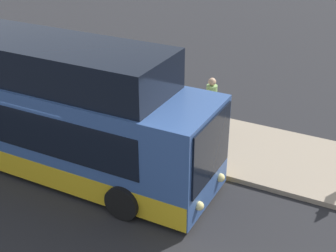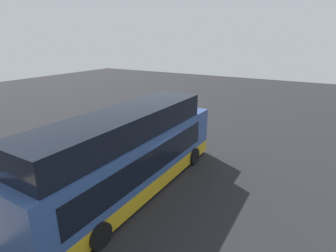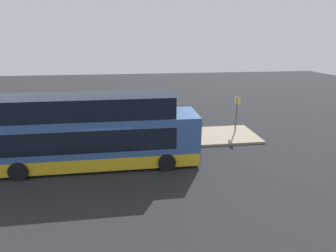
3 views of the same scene
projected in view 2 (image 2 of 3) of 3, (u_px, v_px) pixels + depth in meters
name	position (u px, v px, depth m)	size (l,w,h in m)	color
ground	(146.00, 181.00, 13.17)	(80.00, 80.00, 0.00)	#232326
platform	(97.00, 164.00, 14.80)	(20.00, 3.58, 0.15)	gray
bus_lead	(131.00, 157.00, 11.84)	(11.50, 2.86, 3.91)	#33518C
passenger_boarding	(119.00, 129.00, 17.39)	(0.59, 0.63, 1.77)	gray
passenger_waiting	(112.00, 139.00, 15.78)	(0.46, 0.46, 1.63)	#4C476B
suitcase	(113.00, 151.00, 15.45)	(0.33, 0.22, 0.88)	#334C7F
sign_post	(169.00, 102.00, 21.57)	(0.10, 0.89, 2.60)	#4C4C51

